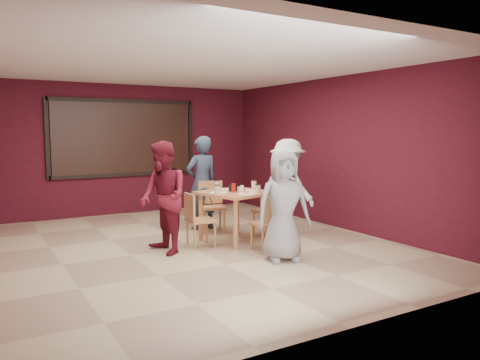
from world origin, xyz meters
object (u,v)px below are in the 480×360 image
chair_front (269,220)px  diner_back (202,183)px  diner_front (283,206)px  chair_back (212,203)px  diner_right (288,186)px  dining_table (236,198)px  diner_left (163,198)px  chair_right (271,207)px  chair_left (197,217)px

chair_front → diner_back: size_ratio=0.49×
chair_front → diner_front: size_ratio=0.55×
chair_back → diner_right: (1.11, -0.79, 0.32)m
dining_table → diner_right: size_ratio=0.75×
dining_table → diner_right: (1.09, 0.07, 0.12)m
diner_left → diner_right: (2.41, 0.22, -0.00)m
diner_left → chair_right: bearing=93.9°
diner_front → diner_right: diner_right is taller
chair_left → diner_front: (0.73, -1.28, 0.29)m
chair_front → chair_right: size_ratio=0.99×
diner_right → chair_back: bearing=41.9°
diner_front → diner_left: size_ratio=0.93×
chair_left → diner_front: bearing=-60.4°
diner_back → diner_right: 1.58m
diner_front → chair_left: bearing=135.6°
chair_left → diner_back: 1.42m
chair_right → diner_right: 0.49m
diner_front → chair_front: bearing=95.9°
chair_back → chair_left: (-0.73, -0.93, -0.03)m
chair_front → diner_left: (-1.38, 0.72, 0.35)m
chair_back → diner_left: (-1.30, -1.01, 0.32)m
diner_front → diner_left: diner_left is taller
chair_front → chair_back: bearing=92.7°
chair_front → diner_left: bearing=152.6°
diner_back → chair_back: bearing=97.6°
chair_right → chair_front: bearing=-125.1°
diner_left → diner_right: bearing=92.1°
dining_table → chair_left: 0.79m
dining_table → diner_back: 1.15m
chair_right → diner_right: size_ratio=0.51×
diner_front → diner_right: bearing=68.0°
chair_right → diner_left: bearing=-172.9°
chair_right → diner_back: size_ratio=0.50×
chair_left → diner_back: bearing=60.9°
diner_left → chair_left: bearing=95.0°
diner_right → chair_left: bearing=81.7°
chair_right → diner_left: diner_left is taller
dining_table → chair_right: bearing=8.3°
chair_right → chair_left: bearing=-173.3°
chair_left → diner_left: size_ratio=0.51×
chair_front → diner_front: 0.57m
chair_front → chair_back: chair_back is taller
chair_left → diner_right: size_ratio=0.51×
chair_front → chair_back: (-0.08, 1.73, 0.03)m
diner_front → diner_back: size_ratio=0.90×
chair_right → diner_back: 1.37m
diner_left → diner_back: bearing=132.7°
chair_right → diner_back: bearing=129.0°
chair_back → chair_left: chair_back is taller
dining_table → diner_back: size_ratio=0.73×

